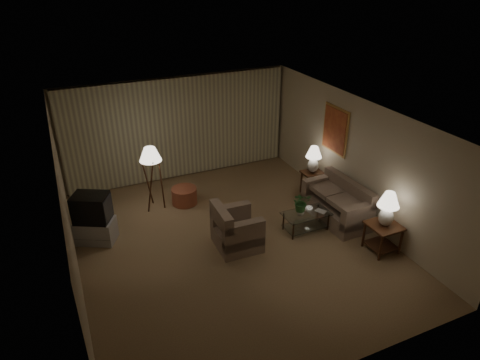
% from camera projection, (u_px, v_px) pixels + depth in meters
% --- Properties ---
extents(ground, '(7.00, 7.00, 0.00)m').
position_uv_depth(ground, '(231.00, 242.00, 8.93)').
color(ground, '#987A54').
rests_on(ground, ground).
extents(room_shell, '(6.04, 7.02, 2.72)m').
position_uv_depth(room_shell, '(205.00, 139.00, 9.36)').
color(room_shell, beige).
rests_on(room_shell, ground).
extents(sofa, '(1.69, 0.94, 0.72)m').
position_uv_depth(sofa, '(336.00, 205.00, 9.56)').
color(sofa, '#836F5E').
rests_on(sofa, ground).
extents(armchair, '(0.95, 0.90, 0.75)m').
position_uv_depth(armchair, '(237.00, 230.00, 8.64)').
color(armchair, '#836F5E').
rests_on(armchair, ground).
extents(side_table_near, '(0.60, 0.60, 0.60)m').
position_uv_depth(side_table_near, '(383.00, 233.00, 8.49)').
color(side_table_near, '#351B0E').
rests_on(side_table_near, ground).
extents(side_table_far, '(0.50, 0.42, 0.60)m').
position_uv_depth(side_table_far, '(312.00, 179.00, 10.61)').
color(side_table_far, '#351B0E').
rests_on(side_table_far, ground).
extents(table_lamp_near, '(0.42, 0.42, 0.73)m').
position_uv_depth(table_lamp_near, '(388.00, 206.00, 8.21)').
color(table_lamp_near, silver).
rests_on(table_lamp_near, side_table_near).
extents(table_lamp_far, '(0.39, 0.39, 0.67)m').
position_uv_depth(table_lamp_far, '(314.00, 157.00, 10.33)').
color(table_lamp_far, silver).
rests_on(table_lamp_far, side_table_far).
extents(coffee_table, '(1.01, 0.55, 0.41)m').
position_uv_depth(coffee_table, '(306.00, 219.00, 9.21)').
color(coffee_table, silver).
rests_on(coffee_table, ground).
extents(tv_cabinet, '(1.19, 1.14, 0.50)m').
position_uv_depth(tv_cabinet, '(96.00, 230.00, 8.86)').
color(tv_cabinet, '#9F9FA2').
rests_on(tv_cabinet, ground).
extents(crt_tv, '(1.09, 1.06, 0.59)m').
position_uv_depth(crt_tv, '(91.00, 208.00, 8.61)').
color(crt_tv, black).
rests_on(crt_tv, tv_cabinet).
extents(floor_lamp, '(0.50, 0.50, 1.54)m').
position_uv_depth(floor_lamp, '(152.00, 177.00, 9.80)').
color(floor_lamp, '#351B0E').
rests_on(floor_lamp, ground).
extents(ottoman, '(0.72, 0.72, 0.40)m').
position_uv_depth(ottoman, '(184.00, 196.00, 10.26)').
color(ottoman, '#994633').
rests_on(ottoman, ground).
extents(vase, '(0.21, 0.21, 0.17)m').
position_uv_depth(vase, '(301.00, 212.00, 9.05)').
color(vase, silver).
rests_on(vase, coffee_table).
extents(flowers, '(0.44, 0.40, 0.43)m').
position_uv_depth(flowers, '(302.00, 199.00, 8.91)').
color(flowers, '#316B2F').
rests_on(flowers, vase).
extents(book, '(0.25, 0.27, 0.02)m').
position_uv_depth(book, '(319.00, 213.00, 9.15)').
color(book, olive).
rests_on(book, coffee_table).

